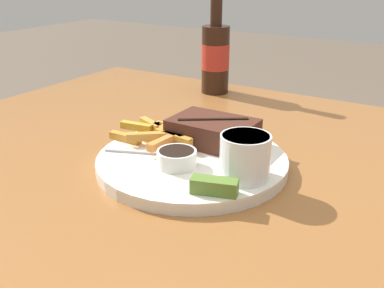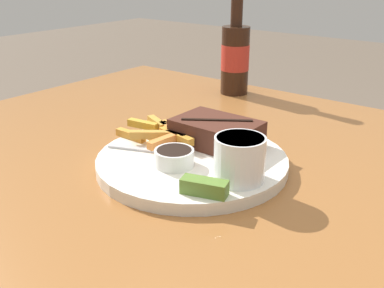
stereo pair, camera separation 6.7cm
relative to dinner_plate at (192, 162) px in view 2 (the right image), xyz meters
name	(u,v)px [view 2 (the right image)]	position (x,y,z in m)	size (l,w,h in m)	color
dining_table	(192,220)	(0.00, 0.00, -0.10)	(1.11, 0.94, 0.76)	#935B2D
dinner_plate	(192,162)	(0.00, 0.00, 0.00)	(0.29, 0.29, 0.02)	silver
steak_portion	(219,133)	(0.00, 0.06, 0.03)	(0.13, 0.09, 0.04)	#472319
fries_pile	(162,133)	(-0.08, 0.02, 0.02)	(0.15, 0.10, 0.02)	#D17A3B
coleslaw_cup	(240,156)	(0.10, -0.02, 0.04)	(0.07, 0.07, 0.06)	white
dipping_sauce_cup	(175,157)	(0.00, -0.04, 0.02)	(0.06, 0.06, 0.02)	silver
pickle_spear	(204,187)	(0.09, -0.08, 0.02)	(0.06, 0.04, 0.02)	#567A2D
fork_utensil	(145,150)	(-0.07, -0.03, 0.01)	(0.13, 0.06, 0.00)	#B7B7BC
beer_bottle	(235,56)	(-0.18, 0.39, 0.08)	(0.06, 0.06, 0.25)	black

